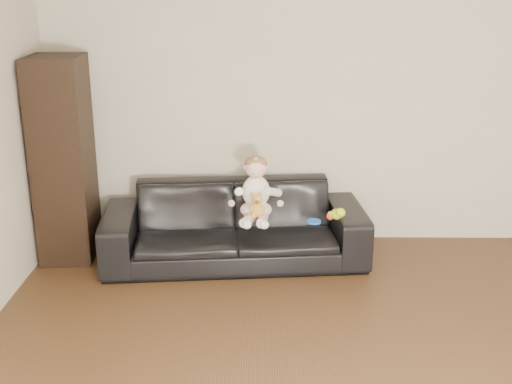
{
  "coord_description": "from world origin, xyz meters",
  "views": [
    {
      "loc": [
        -0.63,
        -2.73,
        2.25
      ],
      "look_at": [
        -0.68,
        2.15,
        0.63
      ],
      "focal_mm": 45.0,
      "sensor_mm": 36.0,
      "label": 1
    }
  ],
  "objects_px": {
    "toy_green": "(337,214)",
    "cabinet": "(64,160)",
    "toy_blue_disc": "(314,222)",
    "toy_rattle": "(330,216)",
    "teddy_bear": "(257,206)",
    "baby": "(256,192)",
    "sofa": "(235,224)"
  },
  "relations": [
    {
      "from": "baby",
      "to": "toy_green",
      "type": "xyz_separation_m",
      "value": [
        0.65,
        -0.01,
        -0.18
      ]
    },
    {
      "from": "toy_rattle",
      "to": "toy_blue_disc",
      "type": "xyz_separation_m",
      "value": [
        -0.13,
        -0.06,
        -0.02
      ]
    },
    {
      "from": "toy_rattle",
      "to": "toy_blue_disc",
      "type": "distance_m",
      "value": 0.15
    },
    {
      "from": "toy_green",
      "to": "cabinet",
      "type": "bearing_deg",
      "value": 174.17
    },
    {
      "from": "teddy_bear",
      "to": "toy_blue_disc",
      "type": "xyz_separation_m",
      "value": [
        0.45,
        0.07,
        -0.15
      ]
    },
    {
      "from": "toy_green",
      "to": "toy_rattle",
      "type": "relative_size",
      "value": 1.97
    },
    {
      "from": "teddy_bear",
      "to": "toy_green",
      "type": "xyz_separation_m",
      "value": [
        0.64,
        0.15,
        -0.12
      ]
    },
    {
      "from": "toy_blue_disc",
      "to": "toy_green",
      "type": "bearing_deg",
      "value": 22.22
    },
    {
      "from": "baby",
      "to": "toy_blue_disc",
      "type": "height_order",
      "value": "baby"
    },
    {
      "from": "toy_green",
      "to": "toy_rattle",
      "type": "distance_m",
      "value": 0.06
    },
    {
      "from": "toy_green",
      "to": "toy_blue_disc",
      "type": "relative_size",
      "value": 1.09
    },
    {
      "from": "teddy_bear",
      "to": "toy_green",
      "type": "bearing_deg",
      "value": 22.35
    },
    {
      "from": "toy_green",
      "to": "toy_rattle",
      "type": "height_order",
      "value": "toy_green"
    },
    {
      "from": "teddy_bear",
      "to": "toy_rattle",
      "type": "relative_size",
      "value": 3.11
    },
    {
      "from": "baby",
      "to": "sofa",
      "type": "bearing_deg",
      "value": 159.79
    },
    {
      "from": "sofa",
      "to": "toy_rattle",
      "type": "distance_m",
      "value": 0.8
    },
    {
      "from": "toy_blue_disc",
      "to": "toy_rattle",
      "type": "bearing_deg",
      "value": 23.83
    },
    {
      "from": "cabinet",
      "to": "sofa",
      "type": "bearing_deg",
      "value": -8.14
    },
    {
      "from": "cabinet",
      "to": "baby",
      "type": "xyz_separation_m",
      "value": [
        1.59,
        -0.22,
        -0.2
      ]
    },
    {
      "from": "cabinet",
      "to": "toy_blue_disc",
      "type": "bearing_deg",
      "value": -12.58
    },
    {
      "from": "baby",
      "to": "toy_rattle",
      "type": "relative_size",
      "value": 8.21
    },
    {
      "from": "sofa",
      "to": "baby",
      "type": "bearing_deg",
      "value": -38.58
    },
    {
      "from": "toy_rattle",
      "to": "toy_blue_disc",
      "type": "bearing_deg",
      "value": -156.17
    },
    {
      "from": "cabinet",
      "to": "toy_rattle",
      "type": "height_order",
      "value": "cabinet"
    },
    {
      "from": "sofa",
      "to": "toy_green",
      "type": "distance_m",
      "value": 0.85
    },
    {
      "from": "cabinet",
      "to": "toy_green",
      "type": "relative_size",
      "value": 13.6
    },
    {
      "from": "teddy_bear",
      "to": "toy_green",
      "type": "relative_size",
      "value": 1.58
    },
    {
      "from": "cabinet",
      "to": "baby",
      "type": "bearing_deg",
      "value": -11.89
    },
    {
      "from": "baby",
      "to": "toy_blue_disc",
      "type": "bearing_deg",
      "value": 2.29
    },
    {
      "from": "toy_green",
      "to": "teddy_bear",
      "type": "bearing_deg",
      "value": -167.28
    },
    {
      "from": "toy_green",
      "to": "toy_rattle",
      "type": "xyz_separation_m",
      "value": [
        -0.06,
        -0.02,
        -0.01
      ]
    },
    {
      "from": "teddy_bear",
      "to": "toy_blue_disc",
      "type": "distance_m",
      "value": 0.48
    }
  ]
}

